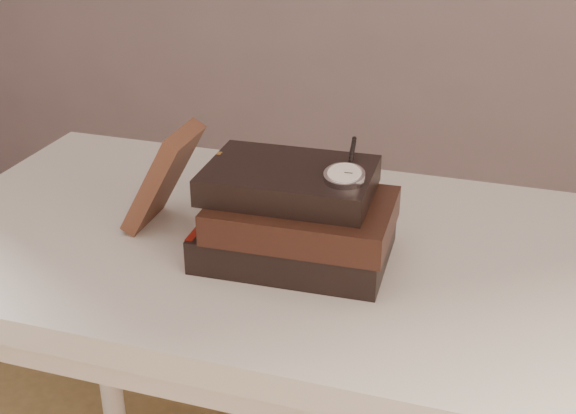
% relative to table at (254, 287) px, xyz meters
% --- Properties ---
extents(table, '(1.00, 0.60, 0.75)m').
position_rel_table_xyz_m(table, '(0.00, 0.00, 0.00)').
color(table, beige).
rests_on(table, ground).
extents(book_stack, '(0.27, 0.19, 0.13)m').
position_rel_table_xyz_m(book_stack, '(0.08, -0.04, 0.15)').
color(book_stack, black).
rests_on(book_stack, table).
extents(journal, '(0.11, 0.11, 0.16)m').
position_rel_table_xyz_m(journal, '(-0.14, -0.01, 0.17)').
color(journal, '#402318').
rests_on(journal, table).
extents(pocket_watch, '(0.06, 0.16, 0.02)m').
position_rel_table_xyz_m(pocket_watch, '(0.15, -0.05, 0.23)').
color(pocket_watch, silver).
rests_on(pocket_watch, book_stack).
extents(eyeglasses, '(0.11, 0.13, 0.05)m').
position_rel_table_xyz_m(eyeglasses, '(-0.02, 0.04, 0.17)').
color(eyeglasses, silver).
rests_on(eyeglasses, book_stack).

